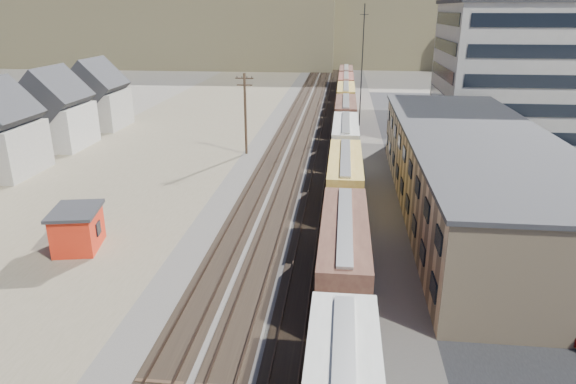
# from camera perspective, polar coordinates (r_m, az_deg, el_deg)

# --- Properties ---
(ballast_bed) EXTENTS (18.00, 200.00, 0.06)m
(ballast_bed) POSITION_cam_1_polar(r_m,az_deg,el_deg) (71.75, 3.27, 5.76)
(ballast_bed) COLOR #4C4742
(ballast_bed) RESTS_ON ground
(dirt_yard) EXTENTS (24.00, 180.00, 0.03)m
(dirt_yard) POSITION_cam_1_polar(r_m,az_deg,el_deg) (66.29, -14.79, 3.95)
(dirt_yard) COLOR #6C634A
(dirt_yard) RESTS_ON ground
(asphalt_lot) EXTENTS (26.00, 120.00, 0.04)m
(asphalt_lot) POSITION_cam_1_polar(r_m,az_deg,el_deg) (60.16, 23.87, 1.31)
(asphalt_lot) COLOR #232326
(asphalt_lot) RESTS_ON ground
(rail_tracks) EXTENTS (11.40, 200.00, 0.24)m
(rail_tracks) POSITION_cam_1_polar(r_m,az_deg,el_deg) (71.76, 2.83, 5.84)
(rail_tracks) COLOR black
(rail_tracks) RESTS_ON ground
(freight_train) EXTENTS (3.00, 119.74, 4.46)m
(freight_train) POSITION_cam_1_polar(r_m,az_deg,el_deg) (69.37, 6.40, 7.53)
(freight_train) COLOR black
(freight_train) RESTS_ON ground
(warehouse) EXTENTS (12.40, 40.40, 7.25)m
(warehouse) POSITION_cam_1_polar(r_m,az_deg,el_deg) (48.01, 19.84, 2.03)
(warehouse) COLOR tan
(warehouse) RESTS_ON ground
(office_tower) EXTENTS (22.60, 18.60, 18.45)m
(office_tower) POSITION_cam_1_polar(r_m,az_deg,el_deg) (78.86, 24.85, 12.10)
(office_tower) COLOR #9E998E
(office_tower) RESTS_ON ground
(utility_pole_north) EXTENTS (2.20, 0.32, 10.00)m
(utility_pole_north) POSITION_cam_1_polar(r_m,az_deg,el_deg) (63.84, -4.76, 8.82)
(utility_pole_north) COLOR #382619
(utility_pole_north) RESTS_ON ground
(radio_mast) EXTENTS (1.20, 0.16, 18.00)m
(radio_mast) POSITION_cam_1_polar(r_m,az_deg,el_deg) (80.02, 8.22, 13.65)
(radio_mast) COLOR black
(radio_mast) RESTS_ON ground
(hills_north) EXTENTS (265.00, 80.00, 32.00)m
(hills_north) POSITION_cam_1_polar(r_m,az_deg,el_deg) (187.55, 5.46, 18.63)
(hills_north) COLOR brown
(hills_north) RESTS_ON ground
(maintenance_shed) EXTENTS (4.16, 4.93, 3.19)m
(maintenance_shed) POSITION_cam_1_polar(r_m,az_deg,el_deg) (41.90, -22.35, -3.77)
(maintenance_shed) COLOR red
(maintenance_shed) RESTS_ON ground
(parked_car_red) EXTENTS (3.49, 4.07, 1.32)m
(parked_car_red) POSITION_cam_1_polar(r_m,az_deg,el_deg) (33.09, 28.88, -13.14)
(parked_car_red) COLOR #AF1110
(parked_car_red) RESTS_ON ground
(parked_car_blue) EXTENTS (4.60, 5.40, 1.38)m
(parked_car_blue) POSITION_cam_1_polar(r_m,az_deg,el_deg) (70.53, 20.85, 4.80)
(parked_car_blue) COLOR navy
(parked_car_blue) RESTS_ON ground
(parked_car_far) EXTENTS (1.87, 4.48, 1.52)m
(parked_car_far) POSITION_cam_1_polar(r_m,az_deg,el_deg) (74.08, 27.32, 4.60)
(parked_car_far) COLOR silver
(parked_car_far) RESTS_ON ground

